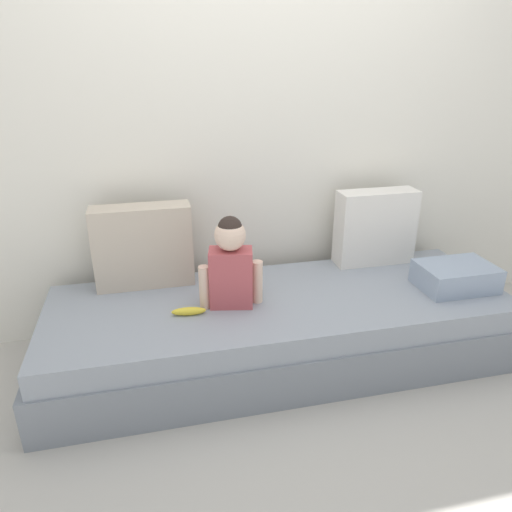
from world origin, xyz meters
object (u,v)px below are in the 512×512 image
Objects in this scene: toddler at (231,263)px; banana at (189,311)px; folded_blanket at (456,276)px; throw_pillow_left at (143,246)px; throw_pillow_right at (375,227)px; couch at (280,328)px.

toddler is 2.79× the size of banana.
folded_blanket is at bearing -1.31° from banana.
throw_pillow_left is 1.31× the size of folded_blanket.
toddler is 1.19× the size of folded_blanket.
couch is at bearing -154.39° from throw_pillow_right.
toddler is (-0.95, -0.34, 0.01)m from throw_pillow_right.
toddler reaches higher than banana.
couch is 0.87m from throw_pillow_left.
throw_pillow_left is (-0.68, 0.33, 0.42)m from couch.
banana is at bearing -171.45° from couch.
toddler reaches higher than folded_blanket.
throw_pillow_right is 0.54m from folded_blanket.
throw_pillow_left is 0.49m from banana.
throw_pillow_left is at bearing 180.00° from throw_pillow_right.
toddler is at bearing -39.32° from throw_pillow_left.
folded_blanket is (0.96, -0.11, 0.26)m from couch.
throw_pillow_right is 1.26m from banana.
toddler reaches higher than couch.
throw_pillow_right is at bearing 19.88° from toddler.
couch is 14.64× the size of banana.
banana is at bearing -161.11° from throw_pillow_right.
folded_blanket is at bearing -57.24° from throw_pillow_right.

